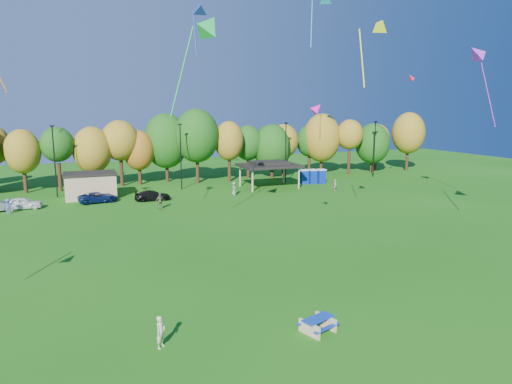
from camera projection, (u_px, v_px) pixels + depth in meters
name	position (u px, v px, depth m)	size (l,w,h in m)	color
ground	(298.00, 303.00, 26.45)	(160.00, 160.00, 0.00)	#19600F
tree_line	(152.00, 145.00, 66.64)	(93.57, 10.55, 11.15)	black
lamp_posts	(181.00, 154.00, 62.88)	(64.50, 0.25, 9.09)	black
utility_building	(91.00, 185.00, 57.30)	(6.30, 4.30, 3.25)	tan
pavilion	(269.00, 165.00, 64.77)	(8.20, 6.20, 3.77)	tan
porta_potties	(312.00, 176.00, 68.37)	(3.75, 1.76, 2.18)	#0B2894
picnic_table	(318.00, 324.00, 23.05)	(2.08, 1.90, 0.74)	tan
kite_flyer	(161.00, 332.00, 21.45)	(0.57, 0.38, 1.57)	beige
car_a	(23.00, 203.00, 51.08)	(1.62, 4.03, 1.37)	white
car_c	(98.00, 197.00, 54.68)	(2.11, 4.57, 1.27)	#0D1D4E
car_d	(152.00, 196.00, 55.89)	(1.75, 4.29, 1.25)	black
far_person_0	(335.00, 185.00, 62.54)	(0.57, 0.37, 1.55)	#CA5F8A
far_person_2	(234.00, 189.00, 59.14)	(0.87, 0.57, 1.78)	#69885D
far_person_3	(8.00, 206.00, 48.64)	(1.09, 0.63, 1.69)	#435693
far_person_4	(160.00, 201.00, 50.97)	(1.08, 0.45, 1.85)	#5E6C42
kite_1	(317.00, 108.00, 34.70)	(1.29, 1.07, 1.12)	#F00D8C
kite_7	(199.00, 8.00, 35.65)	(1.40, 2.82, 4.52)	#1B3097
kite_9	(378.00, 27.00, 34.79)	(1.66, 3.30, 5.47)	#F2FE1A
kite_13	(476.00, 53.00, 45.32)	(5.01, 2.01, 8.51)	#AC2AE4
kite_14	(411.00, 78.00, 60.19)	(1.32, 1.08, 1.16)	red
kite_15	(209.00, 26.00, 32.69)	(4.46, 3.00, 7.66)	green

